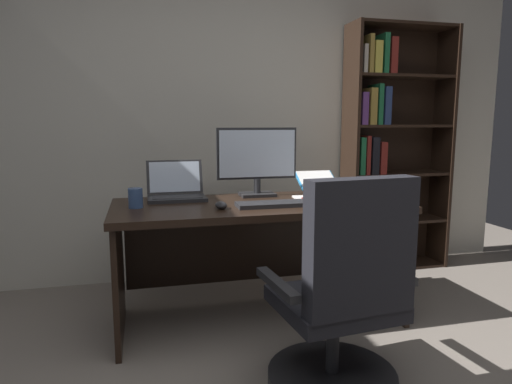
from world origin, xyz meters
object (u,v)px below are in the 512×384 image
object	(u,v)px
computer_mouse	(221,205)
pen	(311,197)
monitor	(257,161)
coffee_mug	(136,198)
office_chair	(344,303)
desk	(256,232)
open_binder	(351,202)
keyboard	(274,204)
laptop	(176,191)
bookshelf	(385,151)
notepad	(308,199)
reading_stand_with_book	(318,182)

from	to	relation	value
computer_mouse	pen	bearing A→B (deg)	15.92
monitor	coffee_mug	size ratio (longest dim) A/B	4.73
monitor	office_chair	bearing A→B (deg)	-83.54
desk	open_binder	distance (m)	0.60
monitor	open_binder	bearing A→B (deg)	-43.60
monitor	coffee_mug	xyz separation A→B (m)	(-0.75, -0.23, -0.17)
keyboard	open_binder	world-z (taller)	same
office_chair	pen	size ratio (longest dim) A/B	7.01
keyboard	pen	size ratio (longest dim) A/B	3.00
desk	keyboard	size ratio (longest dim) A/B	4.04
office_chair	laptop	bearing A→B (deg)	114.85
open_binder	bookshelf	bearing A→B (deg)	67.12
bookshelf	pen	size ratio (longest dim) A/B	13.92
computer_mouse	notepad	bearing A→B (deg)	16.45
reading_stand_with_book	monitor	bearing A→B (deg)	-173.91
bookshelf	coffee_mug	distance (m)	2.09
computer_mouse	reading_stand_with_book	bearing A→B (deg)	29.99
office_chair	coffee_mug	bearing A→B (deg)	130.69
desk	pen	bearing A→B (deg)	-7.92
office_chair	computer_mouse	size ratio (longest dim) A/B	9.44
notepad	open_binder	bearing A→B (deg)	-50.05
reading_stand_with_book	notepad	world-z (taller)	reading_stand_with_book
laptop	pen	world-z (taller)	laptop
computer_mouse	coffee_mug	bearing A→B (deg)	162.50
bookshelf	coffee_mug	size ratio (longest dim) A/B	17.75
desk	bookshelf	distance (m)	1.47
monitor	keyboard	size ratio (longest dim) A/B	1.24
monitor	laptop	xyz separation A→B (m)	(-0.51, 0.00, -0.17)
bookshelf	reading_stand_with_book	bearing A→B (deg)	-149.37
desk	monitor	distance (m)	0.45
computer_mouse	pen	xyz separation A→B (m)	(0.59, 0.17, -0.01)
reading_stand_with_book	open_binder	bearing A→B (deg)	-88.32
laptop	open_binder	bearing A→B (deg)	-24.16
monitor	reading_stand_with_book	world-z (taller)	monitor
desk	laptop	xyz separation A→B (m)	(-0.46, 0.17, 0.25)
computer_mouse	pen	size ratio (longest dim) A/B	0.74
monitor	pen	bearing A→B (deg)	-36.23
open_binder	pen	distance (m)	0.27
laptop	bookshelf	bearing A→B (deg)	16.06
bookshelf	coffee_mug	xyz separation A→B (m)	(-1.95, -0.73, -0.18)
desk	bookshelf	size ratio (longest dim) A/B	0.87
office_chair	computer_mouse	world-z (taller)	office_chair
laptop	pen	xyz separation A→B (m)	(0.80, -0.21, -0.04)
desk	reading_stand_with_book	world-z (taller)	reading_stand_with_book
bookshelf	open_binder	distance (m)	1.21
bookshelf	office_chair	world-z (taller)	bookshelf
desk	coffee_mug	xyz separation A→B (m)	(-0.71, -0.07, 0.25)
pen	open_binder	bearing A→B (deg)	-53.29
bookshelf	laptop	size ratio (longest dim) A/B	5.59
reading_stand_with_book	notepad	bearing A→B (deg)	-123.20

